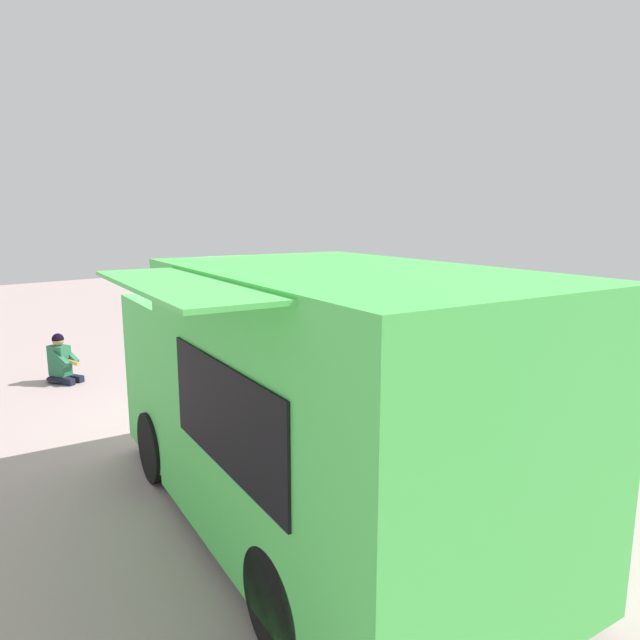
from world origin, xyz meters
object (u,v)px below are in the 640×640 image
at_px(food_truck, 309,406).
at_px(planter_flowering_far, 256,338).
at_px(planter_flowering_near, 637,411).
at_px(person_customer, 61,364).
at_px(trash_bin, 384,332).

xyz_separation_m(food_truck, planter_flowering_far, (-3.25, -5.49, -0.75)).
distance_m(planter_flowering_near, planter_flowering_far, 6.82).
relative_size(person_customer, trash_bin, 1.01).
relative_size(food_truck, person_customer, 6.18).
bearing_deg(food_truck, trash_bin, -143.29).
bearing_deg(trash_bin, food_truck, 36.71).
xyz_separation_m(planter_flowering_near, trash_bin, (-1.10, -5.36, 0.02)).
bearing_deg(planter_flowering_near, trash_bin, -101.57).
distance_m(person_customer, trash_bin, 6.20).
relative_size(planter_flowering_far, trash_bin, 0.95).
height_order(person_customer, planter_flowering_near, person_customer).
height_order(planter_flowering_far, trash_bin, trash_bin).
bearing_deg(person_customer, planter_flowering_near, 121.66).
height_order(food_truck, planter_flowering_far, food_truck).
bearing_deg(food_truck, person_customer, -87.87).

